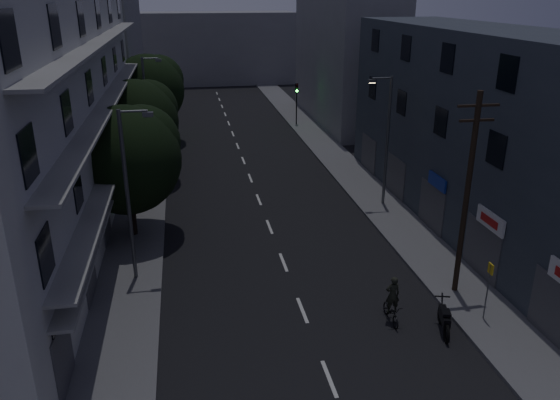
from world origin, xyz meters
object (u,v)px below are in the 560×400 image
object	(u,v)px
bus_stop_sign	(489,281)
motorcycle	(444,320)
utility_pole	(467,192)
cyclist	(392,306)

from	to	relation	value
bus_stop_sign	motorcycle	world-z (taller)	bus_stop_sign
utility_pole	bus_stop_sign	world-z (taller)	utility_pole
motorcycle	bus_stop_sign	bearing A→B (deg)	26.26
utility_pole	motorcycle	distance (m)	5.45
bus_stop_sign	cyclist	bearing A→B (deg)	169.64
utility_pole	bus_stop_sign	bearing A→B (deg)	-87.94
utility_pole	cyclist	world-z (taller)	utility_pole
cyclist	bus_stop_sign	bearing A→B (deg)	-10.67
bus_stop_sign	motorcycle	distance (m)	2.41
utility_pole	cyclist	bearing A→B (deg)	-155.54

